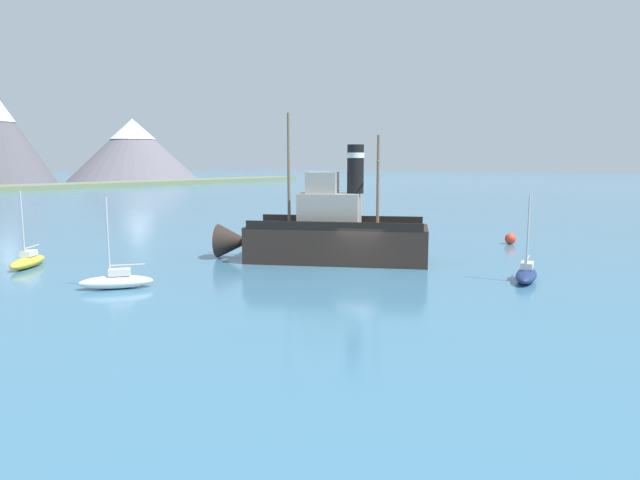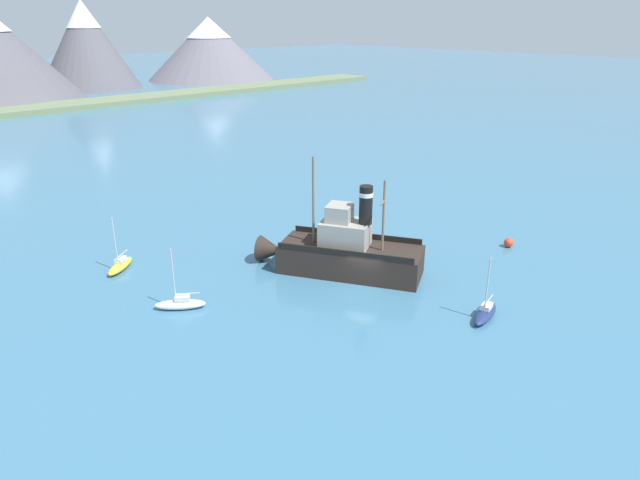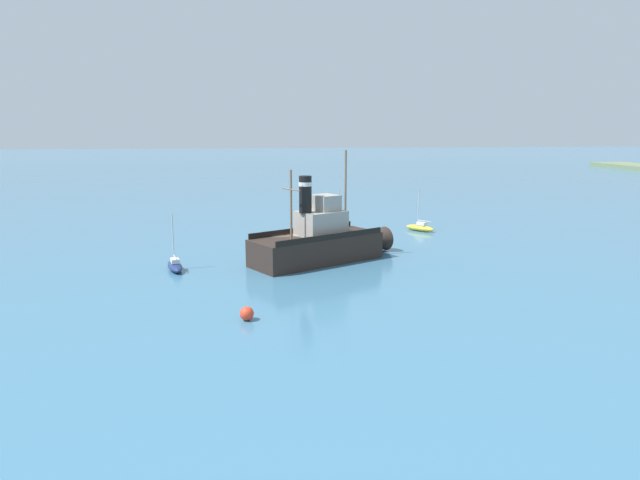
{
  "view_description": "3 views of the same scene",
  "coord_description": "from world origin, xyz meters",
  "px_view_note": "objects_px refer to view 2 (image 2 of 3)",
  "views": [
    {
      "loc": [
        -29.5,
        -19.89,
        6.77
      ],
      "look_at": [
        -0.63,
        2.73,
        1.64
      ],
      "focal_mm": 32.0,
      "sensor_mm": 36.0,
      "label": 1
    },
    {
      "loc": [
        -31.44,
        -27.79,
        20.54
      ],
      "look_at": [
        -1.38,
        3.75,
        3.37
      ],
      "focal_mm": 32.0,
      "sensor_mm": 36.0,
      "label": 2
    },
    {
      "loc": [
        50.61,
        -3.97,
        11.82
      ],
      "look_at": [
        4.06,
        2.58,
        2.59
      ],
      "focal_mm": 32.0,
      "sensor_mm": 36.0,
      "label": 3
    }
  ],
  "objects_px": {
    "old_tugboat": "(344,252)",
    "sailboat_navy": "(485,313)",
    "sailboat_yellow": "(120,265)",
    "sailboat_white": "(180,304)",
    "mooring_buoy": "(509,243)"
  },
  "relations": [
    {
      "from": "sailboat_yellow",
      "to": "sailboat_white",
      "type": "xyz_separation_m",
      "value": [
        0.06,
        -9.84,
        0.0
      ]
    },
    {
      "from": "sailboat_navy",
      "to": "mooring_buoy",
      "type": "xyz_separation_m",
      "value": [
        13.76,
        5.85,
        0.02
      ]
    },
    {
      "from": "sailboat_yellow",
      "to": "sailboat_white",
      "type": "bearing_deg",
      "value": -89.67
    },
    {
      "from": "sailboat_navy",
      "to": "old_tugboat",
      "type": "bearing_deg",
      "value": 97.24
    },
    {
      "from": "sailboat_yellow",
      "to": "sailboat_white",
      "type": "height_order",
      "value": "same"
    },
    {
      "from": "sailboat_yellow",
      "to": "sailboat_navy",
      "type": "xyz_separation_m",
      "value": [
        15.36,
        -26.42,
        0.0
      ]
    },
    {
      "from": "sailboat_yellow",
      "to": "mooring_buoy",
      "type": "relative_size",
      "value": 5.51
    },
    {
      "from": "old_tugboat",
      "to": "sailboat_white",
      "type": "relative_size",
      "value": 2.91
    },
    {
      "from": "sailboat_yellow",
      "to": "mooring_buoy",
      "type": "height_order",
      "value": "sailboat_yellow"
    },
    {
      "from": "old_tugboat",
      "to": "sailboat_navy",
      "type": "distance_m",
      "value": 13.0
    },
    {
      "from": "sailboat_white",
      "to": "mooring_buoy",
      "type": "xyz_separation_m",
      "value": [
        29.06,
        -10.74,
        0.02
      ]
    },
    {
      "from": "old_tugboat",
      "to": "sailboat_navy",
      "type": "bearing_deg",
      "value": -82.76
    },
    {
      "from": "sailboat_yellow",
      "to": "sailboat_white",
      "type": "relative_size",
      "value": 1.0
    },
    {
      "from": "mooring_buoy",
      "to": "sailboat_navy",
      "type": "bearing_deg",
      "value": -156.98
    },
    {
      "from": "old_tugboat",
      "to": "sailboat_white",
      "type": "xyz_separation_m",
      "value": [
        -13.67,
        3.76,
        -1.4
      ]
    }
  ]
}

